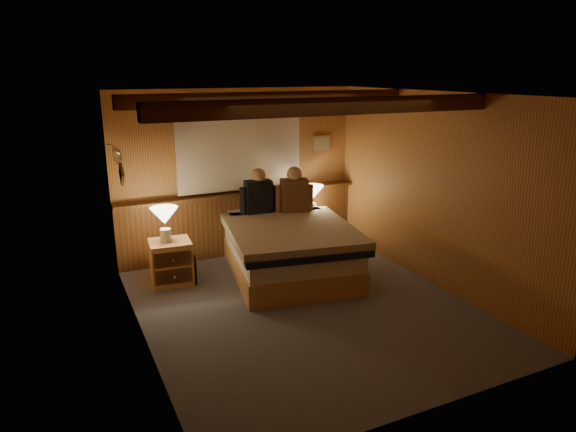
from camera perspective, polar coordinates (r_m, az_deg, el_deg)
floor at (r=6.03m, az=1.80°, el=-10.02°), size 4.20×4.20×0.00m
ceiling at (r=5.43m, az=2.03°, el=13.41°), size 4.20×4.20×0.00m
wall_back at (r=7.49m, az=-5.49°, el=4.78°), size 3.60×0.00×3.60m
wall_left at (r=5.07m, az=-16.48°, el=-1.20°), size 0.00×4.20×4.20m
wall_right at (r=6.61m, az=15.93°, el=2.74°), size 0.00×4.20×4.20m
wall_front at (r=3.96m, az=16.05°, el=-5.99°), size 3.60×0.00×3.60m
wainscot at (r=7.60m, az=-5.18°, el=-0.60°), size 3.60×0.23×0.94m
curtain_window at (r=7.37m, az=-5.37°, el=7.13°), size 2.18×0.09×1.11m
ceiling_beams at (r=5.57m, az=1.29°, el=12.55°), size 3.60×1.65×0.16m
coat_rail at (r=6.51m, az=-18.41°, el=6.55°), size 0.05×0.55×0.24m
framed_print at (r=7.97m, az=3.74°, el=8.03°), size 0.30×0.04×0.25m
bed at (r=6.81m, az=0.11°, el=-3.63°), size 1.86×2.24×0.69m
nightstand_left at (r=6.73m, az=-12.86°, el=-5.01°), size 0.55×0.50×0.56m
nightstand_right at (r=7.83m, az=2.90°, el=-1.68°), size 0.54×0.50×0.55m
lamp_left at (r=6.54m, az=-13.56°, el=-0.19°), size 0.34×0.34×0.45m
lamp_right at (r=7.65m, az=2.71°, el=2.43°), size 0.34×0.34×0.44m
person_left at (r=7.26m, az=-3.30°, el=2.41°), size 0.54×0.25×0.66m
person_right at (r=7.31m, az=0.69°, el=2.57°), size 0.54×0.30×0.67m
duffel_bag at (r=6.75m, az=-12.31°, el=-6.03°), size 0.55×0.39×0.36m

